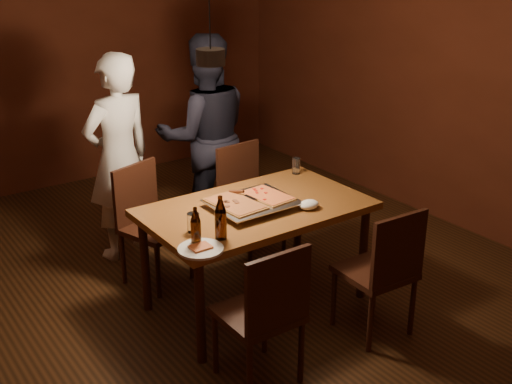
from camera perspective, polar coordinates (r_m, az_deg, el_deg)
room_shell at (r=4.10m, az=-3.93°, el=7.05°), size 6.00×6.00×6.00m
dining_table at (r=4.35m, az=0.00°, el=-2.13°), size 1.50×0.90×0.75m
chair_far_left at (r=4.82m, az=-9.69°, el=-1.84°), size 0.53×0.53×0.49m
chair_far_right at (r=5.19m, az=-0.88°, el=0.23°), size 0.45×0.45×0.49m
chair_near_left at (r=3.61m, az=0.95°, el=-9.97°), size 0.42×0.42×0.49m
chair_near_right at (r=4.12m, az=11.41°, el=-6.14°), size 0.44×0.44×0.49m
pizza_tray at (r=4.28m, az=-0.32°, el=-1.12°), size 0.56×0.46×0.05m
pizza_meat at (r=4.21m, az=-1.85°, el=-1.03°), size 0.28×0.42×0.02m
pizza_cheese at (r=4.34m, az=1.04°, el=-0.31°), size 0.26×0.37×0.02m
spatula at (r=4.30m, az=-0.43°, el=-0.45°), size 0.17×0.26×0.04m
beer_bottle_a at (r=3.76m, az=-5.39°, el=-3.04°), size 0.06×0.06×0.23m
beer_bottle_b at (r=3.81m, az=-3.17°, el=-2.28°), size 0.07×0.07×0.27m
water_glass_left at (r=3.94m, az=-5.59°, el=-2.72°), size 0.08×0.08×0.12m
water_glass_right at (r=4.90m, az=3.59°, el=2.33°), size 0.06×0.06×0.12m
plate_slice at (r=3.73m, az=-4.95°, el=-5.06°), size 0.27×0.27×0.03m
napkin at (r=4.28m, az=4.73°, el=-1.13°), size 0.14×0.11×0.06m
diner_white at (r=5.14m, az=-12.09°, el=2.98°), size 0.67×0.50×1.65m
diner_dark at (r=5.49m, az=-4.54°, el=4.96°), size 1.00×0.88×1.72m
pendant_lamp at (r=4.03m, az=-4.06°, el=12.02°), size 0.18×0.18×1.10m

